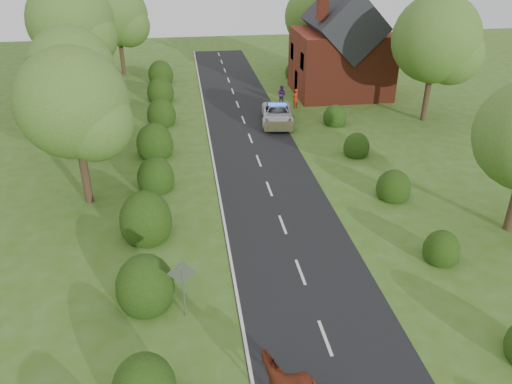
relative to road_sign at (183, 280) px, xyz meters
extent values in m
plane|color=#416216|center=(5.00, -2.00, -1.65)|extent=(120.00, 120.00, 0.00)
cube|color=black|center=(5.00, 13.00, -1.64)|extent=(6.00, 70.00, 0.02)
cube|color=white|center=(5.00, -2.00, -1.63)|extent=(0.12, 1.80, 0.01)
cube|color=white|center=(5.00, 2.00, -1.63)|extent=(0.12, 1.80, 0.01)
cube|color=white|center=(5.00, 6.00, -1.63)|extent=(0.12, 1.80, 0.01)
cube|color=white|center=(5.00, 10.00, -1.63)|extent=(0.12, 1.80, 0.01)
cube|color=white|center=(5.00, 14.00, -1.63)|extent=(0.12, 1.80, 0.01)
cube|color=white|center=(5.00, 18.00, -1.63)|extent=(0.12, 1.80, 0.01)
cube|color=white|center=(5.00, 22.00, -1.63)|extent=(0.12, 1.80, 0.01)
cube|color=white|center=(5.00, 26.00, -1.63)|extent=(0.12, 1.80, 0.01)
cube|color=white|center=(5.00, 30.00, -1.63)|extent=(0.12, 1.80, 0.01)
cube|color=white|center=(5.00, 34.00, -1.63)|extent=(0.12, 1.80, 0.01)
cube|color=white|center=(5.00, 38.00, -1.63)|extent=(0.12, 1.80, 0.01)
cube|color=white|center=(5.00, 42.00, -1.63)|extent=(0.12, 1.80, 0.01)
cube|color=white|center=(5.00, 46.00, -1.63)|extent=(0.12, 1.80, 0.01)
cube|color=white|center=(2.10, 13.00, -1.63)|extent=(0.12, 70.00, 0.01)
ellipsoid|color=black|center=(-1.50, 1.00, -0.91)|extent=(2.30, 2.41, 2.70)
ellipsoid|color=black|center=(-1.70, 6.00, -0.83)|extent=(2.50, 2.62, 3.00)
ellipsoid|color=black|center=(-1.40, 11.00, -0.97)|extent=(2.10, 2.20, 2.50)
ellipsoid|color=black|center=(-1.60, 16.00, -0.88)|extent=(2.40, 2.52, 2.80)
ellipsoid|color=black|center=(-1.30, 22.00, -0.94)|extent=(2.20, 2.31, 2.60)
ellipsoid|color=black|center=(-1.50, 28.00, -0.91)|extent=(2.30, 2.41, 2.70)
ellipsoid|color=black|center=(-1.60, 34.00, -0.88)|extent=(2.40, 2.52, 2.80)
ellipsoid|color=black|center=(11.40, 2.00, -1.13)|extent=(1.60, 1.68, 1.90)
ellipsoid|color=black|center=(11.60, 8.00, -1.08)|extent=(1.90, 2.00, 2.10)
ellipsoid|color=black|center=(11.50, 14.00, -1.10)|extent=(1.70, 1.78, 2.00)
ellipsoid|color=black|center=(11.80, 20.00, -1.10)|extent=(1.80, 1.89, 2.00)
ellipsoid|color=black|center=(11.60, 34.00, -1.10)|extent=(1.70, 1.78, 2.00)
cylinder|color=#332316|center=(-5.00, 10.00, 0.33)|extent=(0.44, 0.44, 3.96)
sphere|color=#316021|center=(-5.00, 10.00, 3.93)|extent=(5.60, 5.60, 5.60)
sphere|color=olive|center=(-4.02, 9.44, 3.03)|extent=(3.92, 3.92, 3.92)
cylinder|color=#332316|center=(-6.50, 18.00, 0.22)|extent=(0.44, 0.44, 3.74)
sphere|color=#316021|center=(-6.50, 18.00, 3.62)|extent=(5.60, 5.60, 5.60)
sphere|color=olive|center=(-5.52, 17.44, 2.77)|extent=(3.92, 3.92, 3.92)
cylinder|color=#332316|center=(-8.00, 28.00, 0.77)|extent=(0.44, 0.44, 4.84)
sphere|color=#316021|center=(-8.00, 28.00, 5.17)|extent=(6.80, 6.80, 6.80)
sphere|color=olive|center=(-6.81, 27.32, 4.07)|extent=(4.76, 4.76, 4.76)
cylinder|color=#332316|center=(-5.50, 38.00, 0.44)|extent=(0.44, 0.44, 4.18)
sphere|color=#316021|center=(-5.50, 38.00, 4.24)|extent=(6.00, 6.00, 6.00)
sphere|color=olive|center=(-4.45, 37.40, 3.29)|extent=(4.20, 4.20, 4.20)
cylinder|color=#332316|center=(19.00, 20.00, 0.55)|extent=(0.44, 0.44, 4.40)
sphere|color=#316021|center=(19.00, 20.00, 4.55)|extent=(6.40, 6.40, 6.40)
sphere|color=olive|center=(20.12, 19.36, 3.55)|extent=(4.48, 4.48, 4.48)
cylinder|color=#332316|center=(14.00, 36.00, 0.33)|extent=(0.44, 0.44, 3.96)
sphere|color=#316021|center=(14.00, 36.00, 3.93)|extent=(6.00, 6.00, 6.00)
sphere|color=olive|center=(15.05, 35.40, 3.03)|extent=(4.20, 4.20, 4.20)
cylinder|color=gray|center=(0.00, 0.00, -0.55)|extent=(0.08, 0.08, 2.20)
cube|color=gray|center=(0.00, 0.00, 0.35)|extent=(1.06, 0.04, 1.06)
cube|color=maroon|center=(14.50, 28.00, 1.10)|extent=(8.00, 7.00, 5.50)
cube|color=black|center=(14.50, 28.00, 4.55)|extent=(5.94, 7.40, 5.94)
cube|color=maroon|center=(12.00, 26.00, 5.95)|extent=(0.80, 0.80, 1.60)
imported|color=#582013|center=(3.16, -4.51, -0.86)|extent=(2.45, 1.66, 1.59)
imported|color=silver|center=(7.50, 20.96, -0.96)|extent=(2.99, 5.29, 1.39)
cube|color=yellow|center=(7.15, 18.45, -1.03)|extent=(2.07, 0.35, 0.77)
cube|color=blue|center=(7.50, 20.96, -0.18)|extent=(1.41, 0.47, 0.14)
imported|color=#A3250F|center=(9.67, 24.35, -0.83)|extent=(0.71, 0.66, 1.64)
imported|color=#3E1E67|center=(8.79, 25.85, -0.86)|extent=(0.97, 0.96, 1.58)
camera|label=1|loc=(0.52, -15.09, 11.45)|focal=35.00mm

